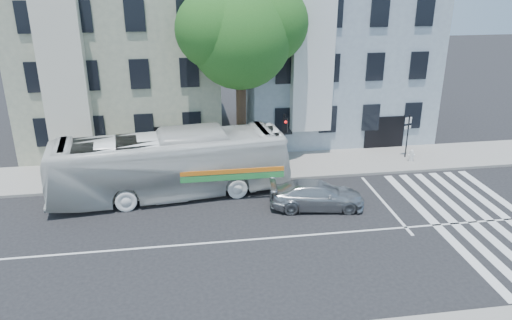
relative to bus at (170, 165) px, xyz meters
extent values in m
plane|color=black|center=(4.08, -5.14, -1.69)|extent=(120.00, 120.00, 0.00)
cube|color=gray|center=(4.08, 2.86, -1.61)|extent=(80.00, 4.00, 0.15)
cube|color=gray|center=(-2.92, 9.86, 3.81)|extent=(12.00, 10.00, 11.00)
cube|color=#8A97A4|center=(11.08, 9.86, 3.81)|extent=(12.00, 10.00, 11.00)
cylinder|color=#2D2116|center=(4.08, 3.36, 0.91)|extent=(0.56, 0.56, 5.20)
sphere|color=#1A4315|center=(4.08, 3.36, 5.81)|extent=(5.60, 5.60, 5.60)
sphere|color=#1A4315|center=(5.68, 3.76, 6.51)|extent=(4.40, 4.40, 4.40)
sphere|color=#1A4315|center=(2.68, 3.06, 6.31)|extent=(4.20, 4.20, 4.20)
sphere|color=#1A4315|center=(4.38, 4.56, 7.51)|extent=(3.80, 3.80, 3.80)
sphere|color=#1A4315|center=(3.48, 3.96, 4.81)|extent=(3.40, 3.40, 3.40)
imported|color=silver|center=(0.00, 0.00, 0.00)|extent=(4.18, 12.37, 3.38)
imported|color=#ACAFB3|center=(7.06, -2.54, -1.02)|extent=(2.50, 4.86, 1.35)
cylinder|color=black|center=(6.08, 0.91, 0.23)|extent=(0.13, 0.13, 3.83)
cube|color=black|center=(6.08, 0.66, 1.60)|extent=(0.30, 0.27, 0.78)
sphere|color=red|center=(6.08, 0.53, 1.82)|extent=(0.15, 0.15, 0.15)
cylinder|color=white|center=(6.08, 0.76, 0.68)|extent=(0.39, 0.15, 0.40)
cylinder|color=silver|center=(14.21, 2.25, -1.25)|extent=(0.24, 0.24, 0.59)
sphere|color=silver|center=(14.21, 2.25, -0.92)|extent=(0.22, 0.22, 0.22)
cylinder|color=silver|center=(14.21, 2.25, -1.17)|extent=(0.41, 0.18, 0.14)
cylinder|color=black|center=(14.14, 2.93, -0.19)|extent=(0.08, 0.08, 2.69)
cube|color=white|center=(14.14, 3.03, 0.77)|extent=(0.47, 0.18, 0.38)
cube|color=white|center=(14.14, 3.03, 0.34)|extent=(0.47, 0.18, 0.19)
camera|label=1|loc=(0.77, -23.92, 9.59)|focal=35.00mm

